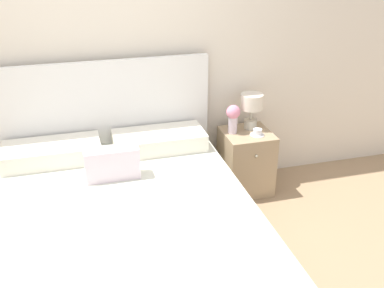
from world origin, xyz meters
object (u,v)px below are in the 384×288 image
object	(u,v)px
bed	(122,234)
flower_vase	(233,116)
nightstand	(246,161)
table_lamp	(252,105)
teacup	(257,133)

from	to	relation	value
bed	flower_vase	size ratio (longest dim) A/B	8.68
nightstand	table_lamp	xyz separation A→B (m)	(0.06, 0.08, 0.50)
flower_vase	table_lamp	bearing A→B (deg)	15.58
bed	table_lamp	size ratio (longest dim) A/B	6.95
bed	nightstand	bearing A→B (deg)	33.05
flower_vase	bed	bearing A→B (deg)	-142.93
bed	teacup	bearing A→B (deg)	29.27
bed	nightstand	size ratio (longest dim) A/B	3.90
table_lamp	teacup	world-z (taller)	table_lamp
bed	table_lamp	bearing A→B (deg)	34.44
table_lamp	teacup	bearing A→B (deg)	-89.87
table_lamp	teacup	distance (m)	0.25
flower_vase	teacup	bearing A→B (deg)	-29.97
flower_vase	teacup	xyz separation A→B (m)	(0.18, -0.11, -0.13)
bed	flower_vase	bearing A→B (deg)	37.07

